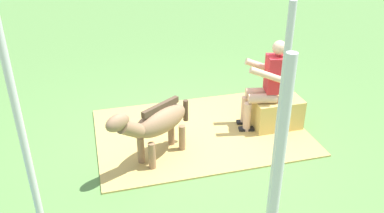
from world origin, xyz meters
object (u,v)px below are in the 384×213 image
object	(u,v)px
tent_pole_right	(29,163)
pony_standing	(156,123)
person_seated	(268,82)
hay_bale	(276,113)
tent_pole_left	(277,141)
soda_bottle	(289,101)

from	to	relation	value
tent_pole_right	pony_standing	bearing A→B (deg)	-130.31
person_seated	tent_pole_right	size ratio (longest dim) A/B	0.56
hay_bale	tent_pole_right	world-z (taller)	tent_pole_right
hay_bale	person_seated	bearing A→B (deg)	-8.00
person_seated	tent_pole_left	world-z (taller)	tent_pole_left
person_seated	hay_bale	bearing A→B (deg)	172.00
person_seated	tent_pole_left	bearing A→B (deg)	66.37
person_seated	pony_standing	distance (m)	1.75
soda_bottle	tent_pole_left	xyz separation A→B (m)	(1.56, 2.57, 1.06)
tent_pole_right	soda_bottle	bearing A→B (deg)	-146.62
tent_pole_left	tent_pole_right	world-z (taller)	same
pony_standing	soda_bottle	world-z (taller)	pony_standing
tent_pole_left	soda_bottle	bearing A→B (deg)	-121.31
person_seated	tent_pole_right	world-z (taller)	tent_pole_right
hay_bale	pony_standing	size ratio (longest dim) A/B	0.60
hay_bale	soda_bottle	xyz separation A→B (m)	(-0.48, -0.49, -0.10)
pony_standing	tent_pole_left	xyz separation A→B (m)	(-0.77, 1.69, 0.64)
hay_bale	tent_pole_right	size ratio (longest dim) A/B	0.29
tent_pole_left	tent_pole_right	size ratio (longest dim) A/B	1.00
hay_bale	soda_bottle	bearing A→B (deg)	-134.49
soda_bottle	tent_pole_left	bearing A→B (deg)	58.69
hay_bale	pony_standing	bearing A→B (deg)	11.89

